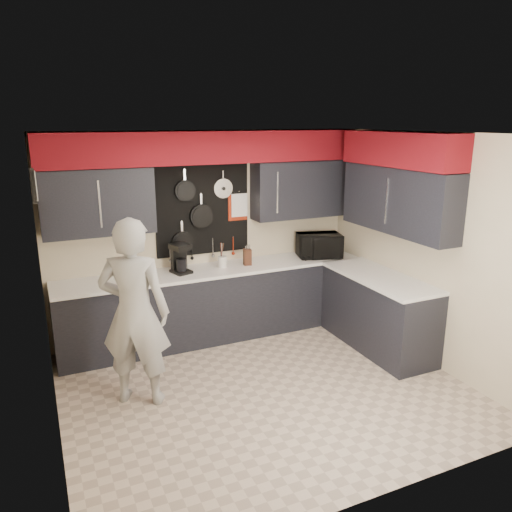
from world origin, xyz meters
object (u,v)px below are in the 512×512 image
microwave (319,245)px  knife_block (247,257)px  coffee_maker (180,258)px  utensil_crock (222,262)px  person (135,313)px

microwave → knife_block: size_ratio=2.73×
coffee_maker → utensil_crock: bearing=-17.7°
microwave → coffee_maker: (-1.91, 0.08, 0.03)m
knife_block → person: bearing=-136.3°
knife_block → coffee_maker: (-0.87, 0.04, 0.08)m
microwave → utensil_crock: microwave is taller
knife_block → utensil_crock: size_ratio=1.47×
utensil_crock → coffee_maker: bearing=178.5°
utensil_crock → coffee_maker: 0.55m
knife_block → utensil_crock: (-0.33, 0.03, -0.03)m
utensil_crock → coffee_maker: coffee_maker is taller
microwave → coffee_maker: size_ratio=1.58×
utensil_crock → knife_block: bearing=-5.4°
person → utensil_crock: bearing=-111.5°
knife_block → coffee_maker: size_ratio=0.58×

